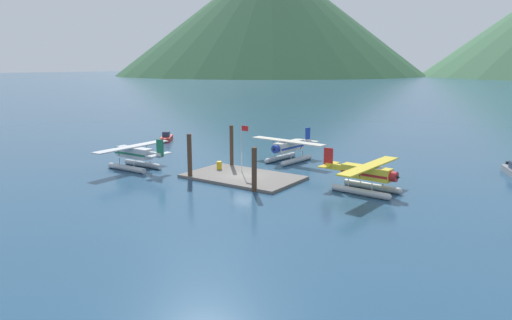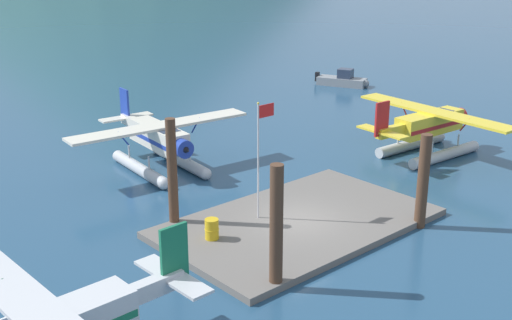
% 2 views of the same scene
% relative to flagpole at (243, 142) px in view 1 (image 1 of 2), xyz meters
% --- Properties ---
extents(ground_plane, '(1200.00, 1200.00, 0.00)m').
position_rel_flagpole_xyz_m(ground_plane, '(1.02, -1.38, -3.66)').
color(ground_plane, navy).
extents(dock_platform, '(12.11, 7.37, 0.30)m').
position_rel_flagpole_xyz_m(dock_platform, '(1.02, -1.38, -3.51)').
color(dock_platform, '#66605B').
rests_on(dock_platform, ground).
extents(piling_near_left, '(0.49, 0.49, 4.82)m').
position_rel_flagpole_xyz_m(piling_near_left, '(-3.50, -4.74, -1.24)').
color(piling_near_left, '#4C3323').
rests_on(piling_near_left, ground).
extents(piling_near_right, '(0.50, 0.50, 4.29)m').
position_rel_flagpole_xyz_m(piling_near_right, '(5.02, -5.02, -1.51)').
color(piling_near_right, '#4C3323').
rests_on(piling_near_right, ground).
extents(piling_far_left, '(0.44, 0.44, 5.01)m').
position_rel_flagpole_xyz_m(piling_far_left, '(-3.18, 2.17, -1.15)').
color(piling_far_left, '#4C3323').
rests_on(piling_far_left, ground).
extents(flagpole, '(0.95, 0.10, 5.32)m').
position_rel_flagpole_xyz_m(flagpole, '(0.00, 0.00, 0.00)').
color(flagpole, silver).
rests_on(flagpole, dock_platform).
extents(fuel_drum, '(0.62, 0.62, 0.88)m').
position_rel_flagpole_xyz_m(fuel_drum, '(-3.04, -0.35, -2.92)').
color(fuel_drum, gold).
rests_on(fuel_drum, dock_platform).
extents(mountain_ridge_west_peak, '(323.82, 323.82, 122.70)m').
position_rel_flagpole_xyz_m(mountain_ridge_west_peak, '(-249.38, 393.05, 57.70)').
color(mountain_ridge_west_peak, '#2D5638').
rests_on(mountain_ridge_west_peak, ground).
extents(seaplane_cream_bow_centre, '(10.49, 7.96, 3.84)m').
position_rel_flagpole_xyz_m(seaplane_cream_bow_centre, '(0.60, 8.99, -2.08)').
color(seaplane_cream_bow_centre, '#B7BABF').
rests_on(seaplane_cream_bow_centre, ground).
extents(seaplane_silver_port_aft, '(7.98, 10.42, 3.84)m').
position_rel_flagpole_xyz_m(seaplane_silver_port_aft, '(-12.06, -4.81, -2.08)').
color(seaplane_silver_port_aft, '#B7BABF').
rests_on(seaplane_silver_port_aft, ground).
extents(seaplane_yellow_stbd_fwd, '(7.97, 10.48, 3.84)m').
position_rel_flagpole_xyz_m(seaplane_yellow_stbd_fwd, '(14.01, 0.73, -2.08)').
color(seaplane_yellow_stbd_fwd, '#B7BABF').
rests_on(seaplane_yellow_stbd_fwd, ground).
extents(boat_red_open_west, '(3.72, 4.26, 1.50)m').
position_rel_flagpole_xyz_m(boat_red_open_west, '(-23.55, 11.78, -3.17)').
color(boat_red_open_west, '#B2231E').
rests_on(boat_red_open_west, ground).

